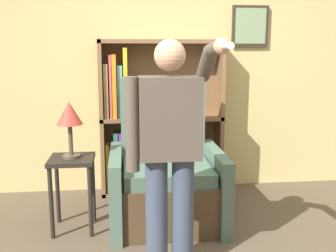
{
  "coord_description": "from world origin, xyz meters",
  "views": [
    {
      "loc": [
        -0.57,
        -2.26,
        1.53
      ],
      "look_at": [
        -0.25,
        0.64,
        0.97
      ],
      "focal_mm": 42.0,
      "sensor_mm": 36.0,
      "label": 1
    }
  ],
  "objects_px": {
    "person_standing": "(170,147)",
    "table_lamp": "(69,117)",
    "bookcase": "(148,119)",
    "armchair": "(166,178)",
    "side_table": "(72,174)"
  },
  "relations": [
    {
      "from": "person_standing",
      "to": "bookcase",
      "type": "bearing_deg",
      "value": 91.46
    },
    {
      "from": "bookcase",
      "to": "armchair",
      "type": "xyz_separation_m",
      "value": [
        0.11,
        -0.74,
        -0.42
      ]
    },
    {
      "from": "person_standing",
      "to": "table_lamp",
      "type": "bearing_deg",
      "value": 133.42
    },
    {
      "from": "armchair",
      "to": "side_table",
      "type": "relative_size",
      "value": 1.99
    },
    {
      "from": "bookcase",
      "to": "armchair",
      "type": "bearing_deg",
      "value": -81.54
    },
    {
      "from": "side_table",
      "to": "table_lamp",
      "type": "height_order",
      "value": "table_lamp"
    },
    {
      "from": "bookcase",
      "to": "person_standing",
      "type": "bearing_deg",
      "value": -88.54
    },
    {
      "from": "person_standing",
      "to": "table_lamp",
      "type": "height_order",
      "value": "person_standing"
    },
    {
      "from": "side_table",
      "to": "table_lamp",
      "type": "bearing_deg",
      "value": 45.0
    },
    {
      "from": "bookcase",
      "to": "table_lamp",
      "type": "distance_m",
      "value": 1.13
    },
    {
      "from": "person_standing",
      "to": "side_table",
      "type": "bearing_deg",
      "value": 133.42
    },
    {
      "from": "armchair",
      "to": "table_lamp",
      "type": "xyz_separation_m",
      "value": [
        -0.81,
        -0.12,
        0.6
      ]
    },
    {
      "from": "bookcase",
      "to": "side_table",
      "type": "height_order",
      "value": "bookcase"
    },
    {
      "from": "armchair",
      "to": "side_table",
      "type": "bearing_deg",
      "value": -171.85
    },
    {
      "from": "armchair",
      "to": "person_standing",
      "type": "bearing_deg",
      "value": -94.35
    }
  ]
}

